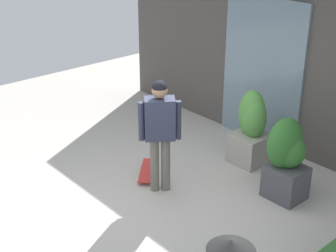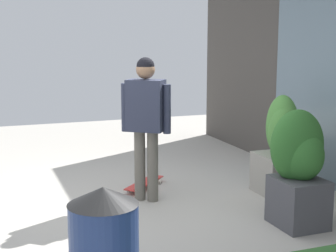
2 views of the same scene
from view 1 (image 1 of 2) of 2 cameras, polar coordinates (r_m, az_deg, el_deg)
The scene contains 6 objects.
ground_plane at distance 7.06m, azimuth -2.81°, elevation -8.75°, with size 12.00×12.00×0.00m, color #B2ADA3.
building_facade at distance 8.35m, azimuth 12.88°, elevation 8.56°, with size 7.24×0.31×3.35m.
skateboarder at distance 6.85m, azimuth -0.95°, elevation 0.08°, with size 0.46×0.50×1.70m.
skateboard at distance 7.70m, azimuth -2.51°, elevation -5.18°, with size 0.66×0.67×0.08m.
planter_box_left at distance 7.08m, azimuth 13.46°, elevation -3.38°, with size 0.60×0.58×1.20m.
planter_box_right at distance 7.93m, azimuth 9.66°, elevation -0.04°, with size 0.54×0.55×1.22m.
Camera 1 is at (4.66, -3.65, 3.86)m, focal length 52.65 mm.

